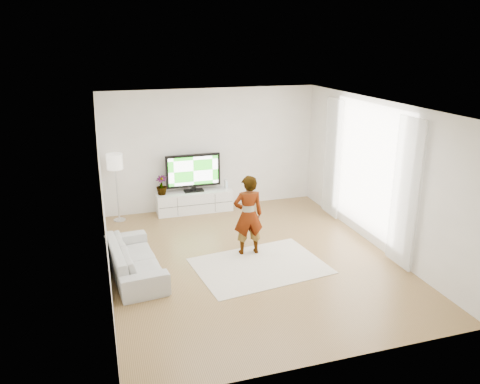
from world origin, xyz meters
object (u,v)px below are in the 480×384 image
object	(u,v)px
rug	(260,266)
television	(193,171)
floor_lamp	(115,165)
sofa	(135,259)
player	(248,215)
media_console	(194,201)

from	to	relation	value
rug	television	bearing A→B (deg)	99.92
rug	floor_lamp	world-z (taller)	floor_lamp
floor_lamp	rug	bearing A→B (deg)	-53.04
rug	sofa	xyz separation A→B (m)	(-2.14, 0.36, 0.28)
rug	player	bearing A→B (deg)	93.83
media_console	television	xyz separation A→B (m)	(0.00, 0.03, 0.72)
sofa	floor_lamp	distance (m)	2.82
television	player	distance (m)	2.58
rug	sofa	distance (m)	2.19
player	floor_lamp	size ratio (longest dim) A/B	1.00
media_console	rug	size ratio (longest dim) A/B	0.78
rug	media_console	bearing A→B (deg)	100.01
media_console	floor_lamp	xyz separation A→B (m)	(-1.72, -0.06, 1.03)
media_console	sofa	bearing A→B (deg)	-120.56
television	rug	bearing A→B (deg)	-80.08
television	floor_lamp	size ratio (longest dim) A/B	0.83
player	sofa	size ratio (longest dim) A/B	0.78
media_console	sofa	distance (m)	3.14
media_console	player	distance (m)	2.60
sofa	media_console	bearing A→B (deg)	-36.36
rug	player	xyz separation A→B (m)	(-0.04, 0.57, 0.76)
media_console	television	distance (m)	0.72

